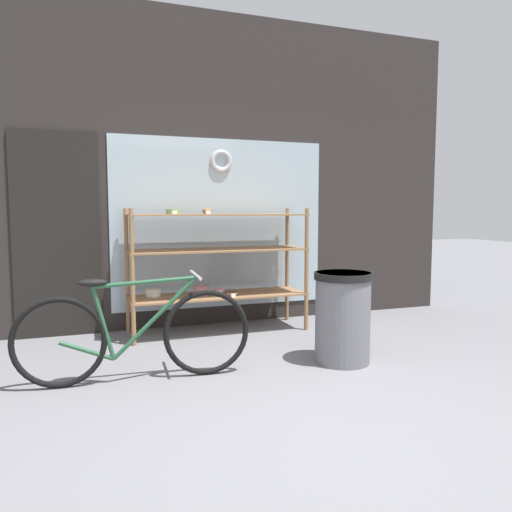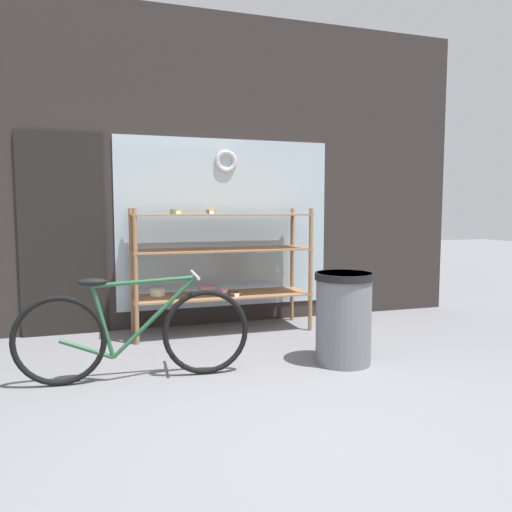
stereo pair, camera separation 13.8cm
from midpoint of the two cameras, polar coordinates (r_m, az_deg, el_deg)
name	(u,v)px [view 2 (the right image)]	position (r m, az deg, el deg)	size (l,w,h in m)	color
ground_plane	(321,433)	(3.15, 8.73, -19.37)	(30.00, 30.00, 0.00)	slate
storefront_facade	(204,175)	(5.70, -5.22, 9.25)	(6.31, 0.13, 3.49)	#2D2826
display_case	(219,258)	(5.33, -3.52, -0.17)	(1.88, 0.57, 1.33)	#8E6642
bicycle	(134,333)	(3.96, -12.79, -8.60)	(1.78, 0.46, 0.82)	black
trash_bin	(344,315)	(4.34, 10.88, -6.63)	(0.50, 0.50, 0.78)	slate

